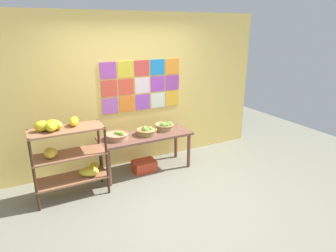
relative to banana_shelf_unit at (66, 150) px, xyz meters
name	(u,v)px	position (x,y,z in m)	size (l,w,h in m)	color
ground	(173,204)	(1.23, -0.91, -0.73)	(9.14, 9.14, 0.00)	slate
back_wall_with_art	(130,92)	(1.24, 0.69, 0.58)	(5.18, 0.07, 2.63)	#ECC864
banana_shelf_unit	(66,150)	(0.00, 0.00, 0.00)	(1.01, 0.43, 1.19)	#3C2415
display_table	(145,139)	(1.31, 0.23, -0.16)	(1.56, 0.59, 0.66)	brown
fruit_basket_back_left	(117,136)	(0.83, 0.26, -0.02)	(0.37, 0.37, 0.14)	#A87D5A
fruit_basket_back_right	(165,126)	(1.72, 0.31, -0.01)	(0.34, 0.34, 0.15)	#94794E
fruit_basket_left	(147,131)	(1.34, 0.23, -0.01)	(0.35, 0.35, 0.14)	olive
produce_crate_under_table	(144,166)	(1.27, 0.21, -0.64)	(0.38, 0.28, 0.19)	red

